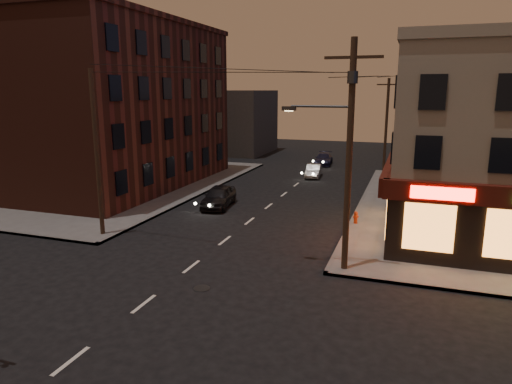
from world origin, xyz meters
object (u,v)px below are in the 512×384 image
at_px(sedan_mid, 314,171).
at_px(fire_hydrant, 356,217).
at_px(sedan_far, 324,159).
at_px(sedan_near, 219,196).

height_order(sedan_mid, fire_hydrant, sedan_mid).
distance_m(sedan_mid, sedan_far, 7.66).
xyz_separation_m(sedan_mid, sedan_far, (-0.51, 7.64, 0.03)).
xyz_separation_m(sedan_far, fire_hydrant, (6.23, -22.41, -0.08)).
xyz_separation_m(sedan_near, sedan_mid, (3.95, 13.24, -0.14)).
bearing_deg(sedan_near, sedan_far, 73.21).
relative_size(sedan_near, sedan_far, 1.00).
bearing_deg(sedan_near, sedan_mid, 65.97).
bearing_deg(sedan_mid, sedan_near, -112.46).
relative_size(sedan_near, fire_hydrant, 5.87).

